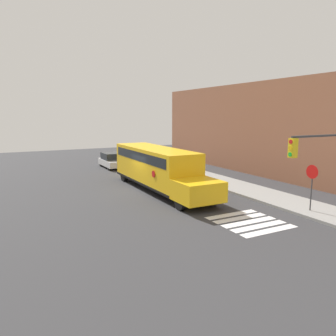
# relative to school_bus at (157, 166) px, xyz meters

# --- Properties ---
(ground_plane) EXTENTS (60.00, 60.00, 0.00)m
(ground_plane) POSITION_rel_school_bus_xyz_m (-0.39, -1.03, -1.70)
(ground_plane) COLOR #333335
(sidewalk_strip) EXTENTS (44.00, 3.00, 0.15)m
(sidewalk_strip) POSITION_rel_school_bus_xyz_m (-0.39, 5.47, -1.62)
(sidewalk_strip) COLOR gray
(sidewalk_strip) RESTS_ON ground
(building_backdrop) EXTENTS (32.00, 4.00, 8.09)m
(building_backdrop) POSITION_rel_school_bus_xyz_m (-0.39, 11.97, 2.35)
(building_backdrop) COLOR #935B42
(building_backdrop) RESTS_ON ground
(crosswalk_stripes) EXTENTS (3.30, 3.20, 0.01)m
(crosswalk_stripes) POSITION_rel_school_bus_xyz_m (8.57, 0.97, -1.69)
(crosswalk_stripes) COLOR white
(crosswalk_stripes) RESTS_ON ground
(school_bus) EXTENTS (11.58, 2.57, 2.96)m
(school_bus) POSITION_rel_school_bus_xyz_m (0.00, 0.00, 0.00)
(school_bus) COLOR yellow
(school_bus) RESTS_ON ground
(parked_car) EXTENTS (4.06, 1.87, 1.48)m
(parked_car) POSITION_rel_school_bus_xyz_m (-11.00, 0.24, -0.97)
(parked_car) COLOR silver
(parked_car) RESTS_ON ground
(stop_sign) EXTENTS (0.75, 0.10, 2.66)m
(stop_sign) POSITION_rel_school_bus_xyz_m (8.92, 4.92, 0.09)
(stop_sign) COLOR #38383A
(stop_sign) RESTS_ON ground
(traffic_light) EXTENTS (0.28, 3.68, 4.66)m
(traffic_light) POSITION_rel_school_bus_xyz_m (11.14, 2.97, 1.45)
(traffic_light) COLOR #38383A
(traffic_light) RESTS_ON ground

